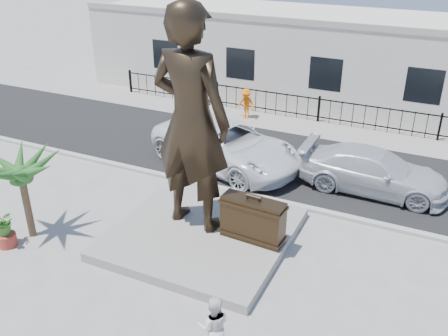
# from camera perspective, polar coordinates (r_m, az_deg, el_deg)

# --- Properties ---
(ground) EXTENTS (100.00, 100.00, 0.00)m
(ground) POSITION_cam_1_polar(r_m,az_deg,el_deg) (14.44, -3.46, -11.44)
(ground) COLOR #9E9991
(ground) RESTS_ON ground
(street) EXTENTS (40.00, 7.00, 0.01)m
(street) POSITION_cam_1_polar(r_m,az_deg,el_deg) (20.77, 7.08, 0.99)
(street) COLOR black
(street) RESTS_ON ground
(curb) EXTENTS (40.00, 0.25, 0.12)m
(curb) POSITION_cam_1_polar(r_m,az_deg,el_deg) (17.81, 3.44, -3.22)
(curb) COLOR #A5A399
(curb) RESTS_ON ground
(far_sidewalk) EXTENTS (40.00, 2.50, 0.02)m
(far_sidewalk) POSITION_cam_1_polar(r_m,az_deg,el_deg) (24.30, 10.15, 4.66)
(far_sidewalk) COLOR #9E9991
(far_sidewalk) RESTS_ON ground
(plinth) EXTENTS (5.20, 5.20, 0.30)m
(plinth) POSITION_cam_1_polar(r_m,az_deg,el_deg) (15.61, -2.46, -7.48)
(plinth) COLOR gray
(plinth) RESTS_ON ground
(fence) EXTENTS (22.00, 0.10, 1.20)m
(fence) POSITION_cam_1_polar(r_m,az_deg,el_deg) (24.82, 10.77, 6.53)
(fence) COLOR black
(fence) RESTS_ON ground
(building) EXTENTS (28.00, 7.00, 4.40)m
(building) POSITION_cam_1_polar(r_m,az_deg,el_deg) (28.30, 13.38, 12.13)
(building) COLOR silver
(building) RESTS_ON ground
(statue) EXTENTS (2.62, 1.85, 6.82)m
(statue) POSITION_cam_1_polar(r_m,az_deg,el_deg) (14.39, -3.80, 5.43)
(statue) COLOR black
(statue) RESTS_ON plinth
(suitcase) EXTENTS (1.92, 0.71, 1.33)m
(suitcase) POSITION_cam_1_polar(r_m,az_deg,el_deg) (14.77, 3.32, -5.89)
(suitcase) COLOR #302314
(suitcase) RESTS_ON plinth
(tourist) EXTENTS (0.94, 0.86, 1.56)m
(tourist) POSITION_cam_1_polar(r_m,az_deg,el_deg) (11.61, -1.16, -17.61)
(tourist) COLOR white
(tourist) RESTS_ON ground
(car_white) EXTENTS (6.92, 4.62, 1.76)m
(car_white) POSITION_cam_1_polar(r_m,az_deg,el_deg) (19.77, 0.25, 2.68)
(car_white) COLOR white
(car_white) RESTS_ON street
(car_silver) EXTENTS (5.29, 2.17, 1.53)m
(car_silver) POSITION_cam_1_polar(r_m,az_deg,el_deg) (18.72, 16.77, -0.35)
(car_silver) COLOR silver
(car_silver) RESTS_ON street
(worker) EXTENTS (1.07, 0.77, 1.50)m
(worker) POSITION_cam_1_polar(r_m,az_deg,el_deg) (24.80, 2.53, 7.38)
(worker) COLOR orange
(worker) RESTS_ON far_sidewalk
(palm_tree) EXTENTS (1.80, 1.80, 3.20)m
(palm_tree) POSITION_cam_1_polar(r_m,az_deg,el_deg) (16.90, -20.97, -7.16)
(palm_tree) COLOR #23551E
(palm_tree) RESTS_ON ground
(planter) EXTENTS (0.56, 0.56, 0.40)m
(planter) POSITION_cam_1_polar(r_m,az_deg,el_deg) (16.58, -23.54, -7.53)
(planter) COLOR #A1372A
(planter) RESTS_ON ground
(shrub) EXTENTS (0.90, 0.85, 0.81)m
(shrub) POSITION_cam_1_polar(r_m,az_deg,el_deg) (16.27, -23.92, -5.75)
(shrub) COLOR #346F24
(shrub) RESTS_ON planter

